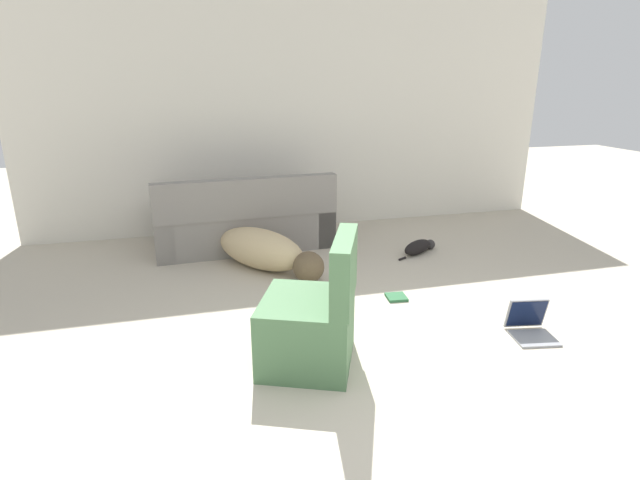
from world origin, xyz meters
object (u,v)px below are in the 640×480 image
object	(u,v)px
dog	(266,251)
book_green	(396,297)
side_chair	(313,321)
couch	(244,223)
cat	(419,247)
laptop_open	(530,323)

from	to	relation	value
dog	book_green	xyz separation A→B (m)	(0.98, -0.98, -0.18)
side_chair	dog	bearing A→B (deg)	-156.07
couch	dog	size ratio (longest dim) A/B	1.48
cat	side_chair	bearing A→B (deg)	-160.68
couch	book_green	distance (m)	2.11
couch	book_green	bearing A→B (deg)	118.97
laptop_open	book_green	distance (m)	1.10
dog	laptop_open	bearing A→B (deg)	4.67
cat	couch	bearing A→B (deg)	128.82
side_chair	book_green	bearing A→B (deg)	153.04
dog	cat	world-z (taller)	dog
couch	book_green	size ratio (longest dim) A/B	10.63
couch	cat	xyz separation A→B (m)	(1.80, -0.75, -0.20)
laptop_open	side_chair	distance (m)	1.67
cat	side_chair	xyz separation A→B (m)	(-1.65, -1.83, 0.23)
dog	side_chair	size ratio (longest dim) A/B	1.49
laptop_open	book_green	world-z (taller)	laptop_open
couch	laptop_open	size ratio (longest dim) A/B	5.44
cat	side_chair	size ratio (longest dim) A/B	0.63
couch	book_green	world-z (taller)	couch
cat	laptop_open	distance (m)	1.86
cat	side_chair	world-z (taller)	side_chair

